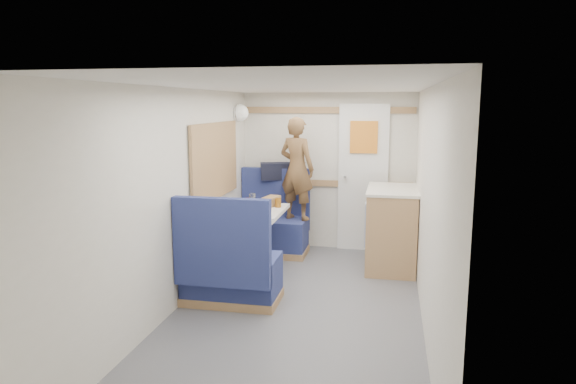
% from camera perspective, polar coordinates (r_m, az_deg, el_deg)
% --- Properties ---
extents(floor, '(4.50, 4.50, 0.00)m').
position_cam_1_polar(floor, '(4.71, 0.86, -13.46)').
color(floor, '#515156').
rests_on(floor, ground).
extents(ceiling, '(4.50, 4.50, 0.00)m').
position_cam_1_polar(ceiling, '(4.33, 0.93, 11.67)').
color(ceiling, silver).
rests_on(ceiling, wall_back).
extents(wall_back, '(2.20, 0.02, 2.00)m').
position_cam_1_polar(wall_back, '(6.61, 4.46, 2.28)').
color(wall_back, silver).
rests_on(wall_back, floor).
extents(wall_left, '(0.02, 4.50, 2.00)m').
position_cam_1_polar(wall_left, '(4.73, -12.32, -0.89)').
color(wall_left, silver).
rests_on(wall_left, floor).
extents(wall_right, '(0.02, 4.50, 2.00)m').
position_cam_1_polar(wall_right, '(4.35, 15.29, -1.93)').
color(wall_right, silver).
rests_on(wall_right, floor).
extents(oak_trim_low, '(2.15, 0.02, 0.08)m').
position_cam_1_polar(oak_trim_low, '(6.61, 4.42, 0.97)').
color(oak_trim_low, olive).
rests_on(oak_trim_low, wall_back).
extents(oak_trim_high, '(2.15, 0.02, 0.08)m').
position_cam_1_polar(oak_trim_high, '(6.53, 4.53, 9.06)').
color(oak_trim_high, olive).
rests_on(oak_trim_high, wall_back).
extents(side_window, '(0.04, 1.30, 0.72)m').
position_cam_1_polar(side_window, '(5.61, -8.14, 3.46)').
color(side_window, '#A0AE93').
rests_on(side_window, wall_left).
extents(rear_door, '(0.62, 0.12, 1.86)m').
position_cam_1_polar(rear_door, '(6.54, 8.33, 1.89)').
color(rear_door, white).
rests_on(rear_door, wall_back).
extents(dinette_table, '(0.62, 0.92, 0.72)m').
position_cam_1_polar(dinette_table, '(5.60, -3.81, -3.59)').
color(dinette_table, white).
rests_on(dinette_table, floor).
extents(bench_far, '(0.90, 0.59, 1.05)m').
position_cam_1_polar(bench_far, '(6.47, -1.78, -4.15)').
color(bench_far, '#192050').
rests_on(bench_far, floor).
extents(bench_near, '(0.90, 0.59, 1.05)m').
position_cam_1_polar(bench_near, '(4.87, -6.46, -8.92)').
color(bench_near, '#192050').
rests_on(bench_near, floor).
extents(ledge, '(0.90, 0.14, 0.04)m').
position_cam_1_polar(ledge, '(6.61, -1.30, 1.26)').
color(ledge, olive).
rests_on(ledge, bench_far).
extents(dome_light, '(0.20, 0.20, 0.20)m').
position_cam_1_polar(dome_light, '(6.37, -5.33, 8.76)').
color(dome_light, white).
rests_on(dome_light, wall_left).
extents(galley_counter, '(0.57, 0.92, 0.92)m').
position_cam_1_polar(galley_counter, '(5.97, 11.39, -3.90)').
color(galley_counter, olive).
rests_on(galley_counter, floor).
extents(person, '(0.54, 0.45, 1.26)m').
position_cam_1_polar(person, '(6.25, 0.99, 2.60)').
color(person, brown).
rests_on(person, bench_far).
extents(duffel_bag, '(0.49, 0.33, 0.21)m').
position_cam_1_polar(duffel_bag, '(6.58, -1.11, 2.34)').
color(duffel_bag, black).
rests_on(duffel_bag, ledge).
extents(tray, '(0.38, 0.43, 0.02)m').
position_cam_1_polar(tray, '(5.23, -3.29, -2.70)').
color(tray, silver).
rests_on(tray, dinette_table).
extents(orange_fruit, '(0.07, 0.07, 0.07)m').
position_cam_1_polar(orange_fruit, '(5.22, -3.05, -2.25)').
color(orange_fruit, orange).
rests_on(orange_fruit, tray).
extents(cheese_block, '(0.12, 0.09, 0.04)m').
position_cam_1_polar(cheese_block, '(5.37, -4.18, -2.09)').
color(cheese_block, '#F3DF8C').
rests_on(cheese_block, tray).
extents(wine_glass, '(0.08, 0.08, 0.17)m').
position_cam_1_polar(wine_glass, '(5.40, -4.50, -1.08)').
color(wine_glass, white).
rests_on(wine_glass, dinette_table).
extents(tumbler_left, '(0.06, 0.06, 0.10)m').
position_cam_1_polar(tumbler_left, '(5.25, -6.61, -2.25)').
color(tumbler_left, silver).
rests_on(tumbler_left, dinette_table).
extents(tumbler_mid, '(0.07, 0.07, 0.12)m').
position_cam_1_polar(tumbler_mid, '(5.94, -3.98, -0.72)').
color(tumbler_mid, silver).
rests_on(tumbler_mid, dinette_table).
extents(beer_glass, '(0.07, 0.07, 0.10)m').
position_cam_1_polar(beer_glass, '(5.70, -1.09, -1.21)').
color(beer_glass, '#8F5514').
rests_on(beer_glass, dinette_table).
extents(pepper_grinder, '(0.03, 0.03, 0.09)m').
position_cam_1_polar(pepper_grinder, '(5.53, -3.43, -1.63)').
color(pepper_grinder, black).
rests_on(pepper_grinder, dinette_table).
extents(bread_loaf, '(0.18, 0.27, 0.10)m').
position_cam_1_polar(bread_loaf, '(5.81, -1.86, -1.00)').
color(bread_loaf, olive).
rests_on(bread_loaf, dinette_table).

